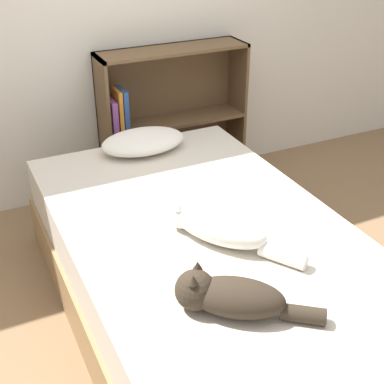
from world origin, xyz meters
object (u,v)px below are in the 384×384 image
Objects in this scene: cat_dark at (228,296)px; bookshelf at (167,117)px; cat_light at (218,226)px; pillow at (143,141)px; bed at (207,276)px.

cat_dark is 1.94m from bookshelf.
bookshelf reaches higher than cat_dark.
cat_light is 0.43m from cat_dark.
bookshelf is (0.36, 0.50, -0.09)m from pillow.
bookshelf is (0.39, 1.35, 0.23)m from bed.
cat_dark is at bearing -109.65° from bed.
cat_light is 0.58× the size of bookshelf.
cat_light reaches higher than pillow.
bookshelf reaches higher than cat_light.
cat_dark is (-0.21, -1.36, 0.01)m from pillow.
bed is 2.15× the size of bookshelf.
bed is 1.43m from bookshelf.
bed is at bearing -34.30° from cat_light.
cat_dark reaches higher than pillow.
bookshelf reaches higher than bed.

